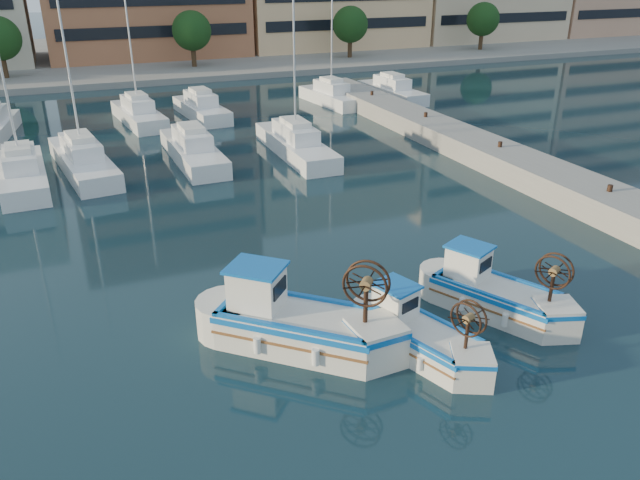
% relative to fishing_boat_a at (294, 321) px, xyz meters
% --- Properties ---
extents(ground, '(300.00, 300.00, 0.00)m').
position_rel_fishing_boat_a_xyz_m(ground, '(3.99, -1.45, -0.88)').
color(ground, '#17323D').
rests_on(ground, ground).
extents(quay, '(3.00, 60.00, 1.20)m').
position_rel_fishing_boat_a_xyz_m(quay, '(16.99, 6.55, -0.28)').
color(quay, gray).
rests_on(quay, ground).
extents(yacht_marina, '(38.67, 21.41, 11.50)m').
position_rel_fishing_boat_a_xyz_m(yacht_marina, '(0.76, 25.35, -0.36)').
color(yacht_marina, white).
rests_on(yacht_marina, ground).
extents(fishing_boat_a, '(5.06, 4.82, 3.21)m').
position_rel_fishing_boat_a_xyz_m(fishing_boat_a, '(0.00, 0.00, 0.00)').
color(fishing_boat_a, silver).
rests_on(fishing_boat_a, ground).
extents(fishing_boat_b, '(2.77, 4.09, 2.47)m').
position_rel_fishing_boat_a_xyz_m(fishing_boat_b, '(3.27, -1.73, -0.20)').
color(fishing_boat_b, silver).
rests_on(fishing_boat_b, ground).
extents(fishing_boat_c, '(3.43, 4.49, 2.71)m').
position_rel_fishing_boat_a_xyz_m(fishing_boat_c, '(6.82, -0.60, -0.14)').
color(fishing_boat_c, silver).
rests_on(fishing_boat_c, ground).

